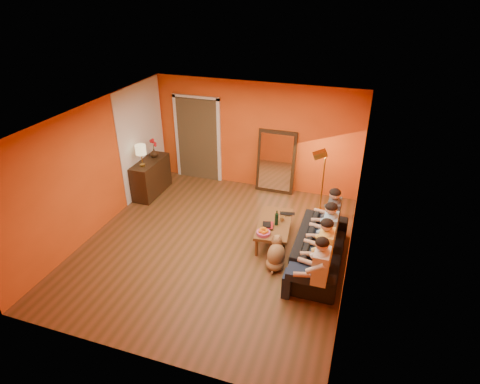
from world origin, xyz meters
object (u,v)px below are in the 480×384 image
(sofa, at_px, (320,248))
(person_mid_left, at_px, (325,251))
(mirror_frame, at_px, (276,162))
(coffee_table, at_px, (274,232))
(person_mid_right, at_px, (329,233))
(table_lamp, at_px, (141,156))
(person_far_right, at_px, (333,218))
(dog, at_px, (276,253))
(person_far_left, at_px, (320,271))
(tumbler, at_px, (282,219))
(vase, at_px, (154,153))
(wine_bottle, at_px, (277,218))
(sideboard, at_px, (151,177))
(floor_lamp, at_px, (323,183))
(laptop, at_px, (287,215))

(sofa, distance_m, person_mid_left, 0.56)
(mirror_frame, xyz_separation_m, sofa, (1.45, -2.51, -0.45))
(coffee_table, bearing_deg, person_mid_right, -21.92)
(table_lamp, bearing_deg, person_far_right, -6.24)
(dog, xyz_separation_m, person_far_left, (0.85, -0.63, 0.30))
(tumbler, relative_size, vase, 0.49)
(mirror_frame, relative_size, table_lamp, 2.98)
(person_mid_left, height_order, wine_bottle, person_mid_left)
(mirror_frame, xyz_separation_m, vase, (-2.79, -0.83, 0.19))
(tumbler, bearing_deg, person_far_left, -57.82)
(table_lamp, height_order, coffee_table, table_lamp)
(person_far_left, distance_m, wine_bottle, 1.70)
(person_mid_left, distance_m, wine_bottle, 1.31)
(dog, distance_m, wine_bottle, 0.80)
(coffee_table, relative_size, person_far_left, 1.00)
(mirror_frame, bearing_deg, coffee_table, -76.63)
(tumbler, bearing_deg, table_lamp, 170.00)
(coffee_table, distance_m, person_mid_right, 1.19)
(table_lamp, xyz_separation_m, sofa, (4.24, -1.13, -0.80))
(sideboard, bearing_deg, person_far_right, -10.10)
(person_far_left, bearing_deg, floor_lamp, 97.52)
(mirror_frame, xyz_separation_m, sideboard, (-2.79, -1.08, -0.34))
(table_lamp, distance_m, person_far_left, 4.89)
(person_mid_left, distance_m, person_far_right, 1.10)
(vase, bearing_deg, person_far_left, -31.50)
(table_lamp, bearing_deg, person_mid_right, -13.24)
(person_far_left, xyz_separation_m, laptop, (-0.90, 1.76, -0.18))
(person_mid_right, bearing_deg, dog, -150.84)
(sideboard, bearing_deg, person_mid_right, -16.91)
(sofa, relative_size, person_far_left, 1.74)
(vase, bearing_deg, person_mid_left, -25.97)
(sideboard, height_order, person_mid_right, person_mid_right)
(sofa, distance_m, vase, 4.61)
(sofa, xyz_separation_m, vase, (-4.24, 1.68, 0.64))
(coffee_table, xyz_separation_m, person_far_left, (1.08, -1.41, 0.40))
(laptop, bearing_deg, person_far_left, -73.26)
(sofa, height_order, person_far_left, person_far_left)
(table_lamp, xyz_separation_m, laptop, (3.47, -0.37, -0.67))
(person_far_left, bearing_deg, sideboard, 150.94)
(person_mid_right, xyz_separation_m, wine_bottle, (-1.03, 0.26, -0.03))
(sideboard, relative_size, wine_bottle, 3.81)
(person_mid_right, bearing_deg, person_mid_left, -90.00)
(mirror_frame, bearing_deg, vase, -163.43)
(person_far_left, distance_m, tumbler, 1.81)
(sideboard, relative_size, person_far_left, 0.97)
(person_far_left, distance_m, person_far_right, 1.65)
(tumbler, bearing_deg, dog, -82.81)
(person_mid_left, bearing_deg, vase, 154.03)
(person_far_left, height_order, person_mid_right, same)
(sideboard, height_order, laptop, sideboard)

